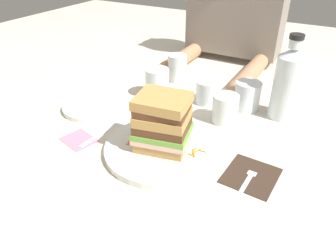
{
  "coord_description": "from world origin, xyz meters",
  "views": [
    {
      "loc": [
        0.32,
        -0.56,
        0.47
      ],
      "look_at": [
        -0.0,
        0.02,
        0.06
      ],
      "focal_mm": 33.77,
      "sensor_mm": 36.0,
      "label": 1
    }
  ],
  "objects_px": {
    "empty_tumbler_1": "(207,92)",
    "diner_across": "(235,1)",
    "empty_tumbler_3": "(157,83)",
    "napkin_pink": "(79,140)",
    "water_bottle": "(287,83)",
    "knife": "(106,130)",
    "main_plate": "(162,148)",
    "napkin_dark": "(251,175)",
    "empty_tumbler_0": "(177,68)",
    "side_plate": "(94,106)",
    "fork": "(248,180)",
    "juice_glass": "(225,110)",
    "empty_tumbler_2": "(247,96)",
    "sandwich": "(162,122)"
  },
  "relations": [
    {
      "from": "fork",
      "to": "juice_glass",
      "type": "xyz_separation_m",
      "value": [
        -0.14,
        0.22,
        0.03
      ]
    },
    {
      "from": "sandwich",
      "to": "knife",
      "type": "xyz_separation_m",
      "value": [
        -0.18,
        0.0,
        -0.08
      ]
    },
    {
      "from": "sandwich",
      "to": "napkin_dark",
      "type": "bearing_deg",
      "value": 3.76
    },
    {
      "from": "empty_tumbler_0",
      "to": "juice_glass",
      "type": "bearing_deg",
      "value": -36.95
    },
    {
      "from": "juice_glass",
      "to": "water_bottle",
      "type": "height_order",
      "value": "water_bottle"
    },
    {
      "from": "sandwich",
      "to": "juice_glass",
      "type": "distance_m",
      "value": 0.23
    },
    {
      "from": "water_bottle",
      "to": "empty_tumbler_2",
      "type": "bearing_deg",
      "value": -178.53
    },
    {
      "from": "main_plate",
      "to": "napkin_dark",
      "type": "distance_m",
      "value": 0.22
    },
    {
      "from": "napkin_dark",
      "to": "main_plate",
      "type": "bearing_deg",
      "value": -176.23
    },
    {
      "from": "empty_tumbler_3",
      "to": "napkin_pink",
      "type": "relative_size",
      "value": 1.08
    },
    {
      "from": "water_bottle",
      "to": "side_plate",
      "type": "relative_size",
      "value": 1.28
    },
    {
      "from": "water_bottle",
      "to": "empty_tumbler_3",
      "type": "relative_size",
      "value": 2.54
    },
    {
      "from": "water_bottle",
      "to": "empty_tumbler_3",
      "type": "distance_m",
      "value": 0.4
    },
    {
      "from": "empty_tumbler_3",
      "to": "empty_tumbler_1",
      "type": "bearing_deg",
      "value": 13.58
    },
    {
      "from": "knife",
      "to": "empty_tumbler_2",
      "type": "relative_size",
      "value": 2.31
    },
    {
      "from": "main_plate",
      "to": "empty_tumbler_2",
      "type": "relative_size",
      "value": 3.33
    },
    {
      "from": "diner_across",
      "to": "empty_tumbler_2",
      "type": "bearing_deg",
      "value": -63.46
    },
    {
      "from": "side_plate",
      "to": "sandwich",
      "type": "bearing_deg",
      "value": -16.83
    },
    {
      "from": "sandwich",
      "to": "knife",
      "type": "height_order",
      "value": "sandwich"
    },
    {
      "from": "empty_tumbler_2",
      "to": "napkin_pink",
      "type": "bearing_deg",
      "value": -130.7
    },
    {
      "from": "fork",
      "to": "water_bottle",
      "type": "height_order",
      "value": "water_bottle"
    },
    {
      "from": "juice_glass",
      "to": "empty_tumbler_2",
      "type": "distance_m",
      "value": 0.11
    },
    {
      "from": "main_plate",
      "to": "empty_tumbler_2",
      "type": "bearing_deg",
      "value": 70.11
    },
    {
      "from": "empty_tumbler_1",
      "to": "water_bottle",
      "type": "bearing_deg",
      "value": 6.26
    },
    {
      "from": "main_plate",
      "to": "empty_tumbler_3",
      "type": "height_order",
      "value": "empty_tumbler_3"
    },
    {
      "from": "knife",
      "to": "juice_glass",
      "type": "xyz_separation_m",
      "value": [
        0.26,
        0.21,
        0.03
      ]
    },
    {
      "from": "empty_tumbler_1",
      "to": "diner_across",
      "type": "height_order",
      "value": "diner_across"
    },
    {
      "from": "napkin_pink",
      "to": "empty_tumbler_0",
      "type": "bearing_deg",
      "value": 84.72
    },
    {
      "from": "napkin_dark",
      "to": "knife",
      "type": "bearing_deg",
      "value": -178.54
    },
    {
      "from": "sandwich",
      "to": "knife",
      "type": "distance_m",
      "value": 0.2
    },
    {
      "from": "fork",
      "to": "knife",
      "type": "xyz_separation_m",
      "value": [
        -0.4,
        0.01,
        -0.0
      ]
    },
    {
      "from": "main_plate",
      "to": "empty_tumbler_0",
      "type": "height_order",
      "value": "empty_tumbler_0"
    },
    {
      "from": "sandwich",
      "to": "diner_across",
      "type": "height_order",
      "value": "diner_across"
    },
    {
      "from": "main_plate",
      "to": "water_bottle",
      "type": "relative_size",
      "value": 1.19
    },
    {
      "from": "knife",
      "to": "empty_tumbler_2",
      "type": "height_order",
      "value": "empty_tumbler_2"
    },
    {
      "from": "napkin_dark",
      "to": "napkin_pink",
      "type": "xyz_separation_m",
      "value": [
        -0.44,
        -0.08,
        -0.0
      ]
    },
    {
      "from": "juice_glass",
      "to": "napkin_pink",
      "type": "distance_m",
      "value": 0.41
    },
    {
      "from": "main_plate",
      "to": "knife",
      "type": "relative_size",
      "value": 1.45
    },
    {
      "from": "fork",
      "to": "empty_tumbler_0",
      "type": "xyz_separation_m",
      "value": [
        -0.39,
        0.41,
        0.04
      ]
    },
    {
      "from": "side_plate",
      "to": "napkin_pink",
      "type": "xyz_separation_m",
      "value": [
        0.08,
        -0.16,
        -0.01
      ]
    },
    {
      "from": "napkin_dark",
      "to": "fork",
      "type": "bearing_deg",
      "value": -92.48
    },
    {
      "from": "knife",
      "to": "side_plate",
      "type": "distance_m",
      "value": 0.14
    },
    {
      "from": "knife",
      "to": "empty_tumbler_1",
      "type": "height_order",
      "value": "empty_tumbler_1"
    },
    {
      "from": "main_plate",
      "to": "diner_across",
      "type": "bearing_deg",
      "value": 96.52
    },
    {
      "from": "side_plate",
      "to": "napkin_pink",
      "type": "relative_size",
      "value": 2.14
    },
    {
      "from": "main_plate",
      "to": "water_bottle",
      "type": "bearing_deg",
      "value": 55.62
    },
    {
      "from": "knife",
      "to": "water_bottle",
      "type": "xyz_separation_m",
      "value": [
        0.4,
        0.32,
        0.11
      ]
    },
    {
      "from": "knife",
      "to": "empty_tumbler_0",
      "type": "xyz_separation_m",
      "value": [
        0.01,
        0.4,
        0.05
      ]
    },
    {
      "from": "knife",
      "to": "empty_tumbler_3",
      "type": "distance_m",
      "value": 0.26
    },
    {
      "from": "empty_tumbler_1",
      "to": "side_plate",
      "type": "distance_m",
      "value": 0.35
    }
  ]
}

